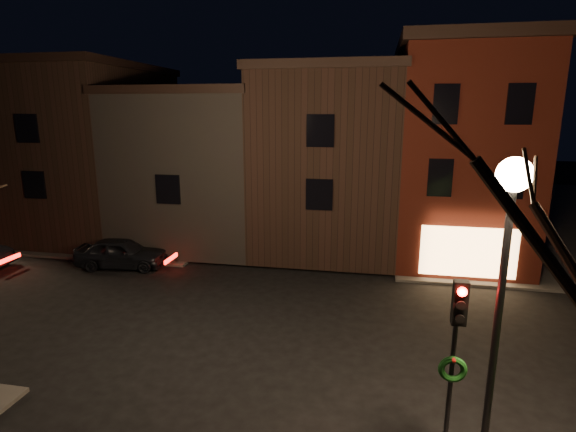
{
  "coord_description": "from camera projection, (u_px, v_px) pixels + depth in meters",
  "views": [
    {
      "loc": [
        3.85,
        -14.17,
        7.35
      ],
      "look_at": [
        0.5,
        3.23,
        3.2
      ],
      "focal_mm": 28.0,
      "sensor_mm": 36.0,
      "label": 1
    }
  ],
  "objects": [
    {
      "name": "corner_building",
      "position": [
        460.0,
        151.0,
        22.28
      ],
      "size": [
        6.5,
        8.5,
        10.5
      ],
      "color": "#4E170E",
      "rests_on": "ground"
    },
    {
      "name": "traffic_signal",
      "position": [
        455.0,
        343.0,
        8.99
      ],
      "size": [
        0.58,
        0.38,
        4.05
      ],
      "color": "black",
      "rests_on": "sidewalk_near_right"
    },
    {
      "name": "row_building_a",
      "position": [
        331.0,
        158.0,
        24.59
      ],
      "size": [
        7.3,
        10.3,
        9.4
      ],
      "color": "black",
      "rests_on": "ground"
    },
    {
      "name": "parked_car_a",
      "position": [
        121.0,
        253.0,
        21.5
      ],
      "size": [
        4.44,
        2.24,
        1.45
      ],
      "primitive_type": "imported",
      "rotation": [
        0.0,
        0.0,
        1.7
      ],
      "color": "black",
      "rests_on": "ground"
    },
    {
      "name": "row_building_b",
      "position": [
        206.0,
        164.0,
        26.04
      ],
      "size": [
        7.8,
        10.3,
        8.4
      ],
      "color": "black",
      "rests_on": "ground"
    },
    {
      "name": "street_lamp_near",
      "position": [
        507.0,
        238.0,
        7.87
      ],
      "size": [
        0.6,
        0.6,
        6.48
      ],
      "color": "black",
      "rests_on": "sidewalk_near_right"
    },
    {
      "name": "sidewalk_far_left",
      "position": [
        92.0,
        198.0,
        38.71
      ],
      "size": [
        30.0,
        30.0,
        0.12
      ],
      "primitive_type": "cube",
      "color": "#2D2B28",
      "rests_on": "ground"
    },
    {
      "name": "ground",
      "position": [
        257.0,
        323.0,
        15.93
      ],
      "size": [
        120.0,
        120.0,
        0.0
      ],
      "primitive_type": "plane",
      "color": "black",
      "rests_on": "ground"
    },
    {
      "name": "row_building_c",
      "position": [
        92.0,
        149.0,
        27.2
      ],
      "size": [
        7.3,
        10.3,
        9.9
      ],
      "color": "black",
      "rests_on": "ground"
    }
  ]
}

